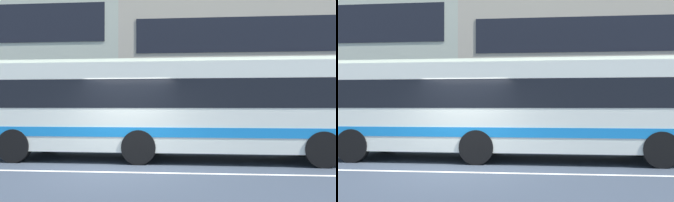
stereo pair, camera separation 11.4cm
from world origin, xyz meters
TOP-DOWN VIEW (x-y plane):
  - ground_plane at (0.00, 0.00)m, footprint 160.00×160.00m
  - lane_centre_line at (0.00, 0.00)m, footprint 60.00×0.16m
  - apartment_block_left at (-12.07, 15.53)m, footprint 19.23×9.35m
  - apartment_block_right at (10.25, 15.53)m, footprint 25.41×9.35m
  - transit_bus at (1.04, 2.44)m, footprint 10.95×2.76m

SIDE VIEW (x-z plane):
  - ground_plane at x=0.00m, z-range 0.00..0.00m
  - lane_centre_line at x=0.00m, z-range 0.00..0.01m
  - transit_bus at x=1.04m, z-range 0.16..3.25m
  - apartment_block_right at x=10.25m, z-range 0.00..9.51m
  - apartment_block_left at x=-12.07m, z-range 0.00..10.97m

